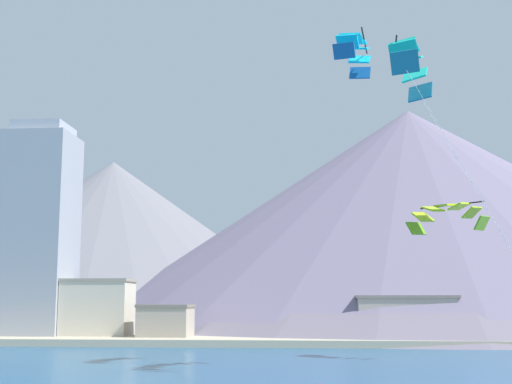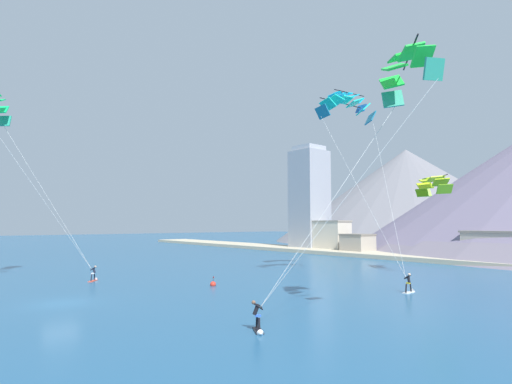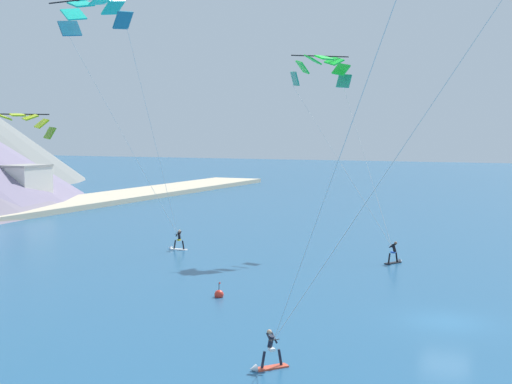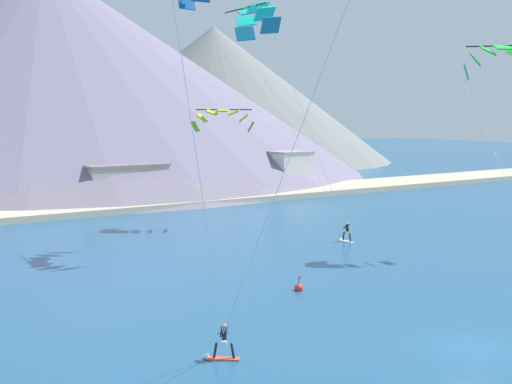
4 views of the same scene
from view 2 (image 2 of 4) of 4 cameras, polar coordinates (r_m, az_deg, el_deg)
ground_plane at (r=34.15m, az=-25.94°, el=-14.12°), size 400.00×400.00×0.00m
kitesurfer_near_lead at (r=45.71m, az=-22.12°, el=-11.10°), size 1.60×1.42×1.68m
kitesurfer_near_trail at (r=37.85m, az=21.10°, el=-12.48°), size 0.57×1.75×1.77m
kitesurfer_mid_center at (r=23.08m, az=0.28°, el=-18.10°), size 1.70×1.22×1.76m
parafoil_kite_near_trail at (r=45.49m, az=12.73°, el=11.70°), size 9.41×7.18×18.39m
parafoil_kite_mid_center at (r=26.78m, az=20.53°, el=15.92°), size 7.67×9.61×15.00m
parafoil_kite_distant_high_outer at (r=51.10m, az=12.72°, el=12.80°), size 2.82×5.51×2.19m
parafoil_kite_distant_low_drift at (r=51.17m, az=23.93°, el=1.10°), size 5.83×5.11×2.24m
race_marker_buoy at (r=39.38m, az=-6.15°, el=-12.97°), size 0.56×0.56×1.02m
shoreline_strip at (r=71.62m, az=23.77°, el=-8.65°), size 180.00×10.00×0.70m
shore_building_harbour_front at (r=81.08m, az=14.33°, el=-7.21°), size 5.33×5.13×3.95m
shore_building_quay_west at (r=72.20m, az=31.86°, el=-6.64°), size 10.33×6.96×4.87m
shore_building_old_town at (r=86.95m, az=10.78°, el=-6.19°), size 7.29×4.74×6.63m
highrise_tower at (r=92.32m, az=7.64°, el=-0.93°), size 7.00×7.00×23.83m
mountain_peak_central_summit at (r=144.78m, az=20.77°, el=-0.41°), size 89.07×89.07×31.30m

